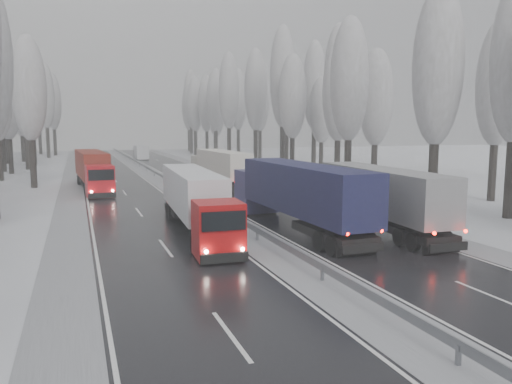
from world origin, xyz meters
TOP-DOWN VIEW (x-y plane):
  - ground at (0.00, 0.00)m, footprint 260.00×260.00m
  - carriageway_right at (5.25, 30.00)m, footprint 7.50×200.00m
  - carriageway_left at (-5.25, 30.00)m, footprint 7.50×200.00m
  - median_slush at (0.00, 30.00)m, footprint 3.00×200.00m
  - shoulder_right at (10.20, 30.00)m, footprint 2.40×200.00m
  - shoulder_left at (-10.20, 30.00)m, footprint 2.40×200.00m
  - median_guardrail at (0.00, 29.99)m, footprint 0.12×200.00m
  - tree_16 at (15.04, 15.67)m, footprint 3.60×3.60m
  - tree_17 at (24.68, 19.67)m, footprint 3.60×3.60m
  - tree_18 at (14.51, 27.03)m, footprint 3.60×3.60m
  - tree_19 at (20.02, 31.03)m, footprint 3.60×3.60m
  - tree_20 at (17.90, 35.17)m, footprint 3.60×3.60m
  - tree_21 at (20.12, 39.17)m, footprint 3.60×3.60m
  - tree_22 at (17.02, 45.60)m, footprint 3.60×3.60m
  - tree_23 at (23.31, 49.60)m, footprint 3.60×3.60m
  - tree_24 at (17.90, 51.02)m, footprint 3.60×3.60m
  - tree_25 at (24.81, 55.02)m, footprint 3.60×3.60m
  - tree_26 at (17.56, 61.27)m, footprint 3.60×3.60m
  - tree_27 at (24.72, 65.27)m, footprint 3.60×3.60m
  - tree_28 at (16.34, 71.95)m, footprint 3.60×3.60m
  - tree_29 at (23.71, 75.95)m, footprint 3.60×3.60m
  - tree_30 at (16.56, 81.70)m, footprint 3.60×3.60m
  - tree_31 at (22.48, 85.70)m, footprint 3.60×3.60m
  - tree_32 at (16.63, 89.21)m, footprint 3.60×3.60m
  - tree_33 at (19.77, 93.21)m, footprint 3.60×3.60m
  - tree_34 at (15.73, 96.32)m, footprint 3.60×3.60m
  - tree_35 at (24.94, 100.32)m, footprint 3.60×3.60m
  - tree_36 at (17.04, 106.16)m, footprint 3.60×3.60m
  - tree_37 at (24.02, 110.16)m, footprint 3.60×3.60m
  - tree_38 at (18.73, 116.73)m, footprint 3.60×3.60m
  - tree_39 at (21.55, 120.73)m, footprint 3.60×3.60m
  - tree_62 at (-13.94, 43.73)m, footprint 3.60×3.60m
  - tree_66 at (-18.16, 62.35)m, footprint 3.60×3.60m
  - tree_68 at (-16.58, 69.11)m, footprint 3.60×3.60m
  - tree_70 at (-16.33, 79.19)m, footprint 3.60×3.60m
  - tree_71 at (-21.09, 83.19)m, footprint 3.60×3.60m
  - tree_72 at (-18.93, 88.54)m, footprint 3.60×3.60m
  - tree_73 at (-21.82, 92.54)m, footprint 3.60×3.60m
  - tree_74 at (-15.07, 99.33)m, footprint 3.60×3.60m
  - tree_75 at (-24.20, 103.33)m, footprint 3.60×3.60m
  - tree_76 at (-14.05, 108.72)m, footprint 3.60×3.60m
  - tree_77 at (-19.66, 112.72)m, footprint 3.60×3.60m
  - tree_78 at (-17.56, 115.31)m, footprint 3.60×3.60m
  - tree_79 at (-20.33, 119.31)m, footprint 3.60×3.60m
  - truck_grey_tarp at (8.19, 13.02)m, footprint 3.31×15.42m
  - truck_blue_box at (3.28, 14.09)m, footprint 3.06×16.52m
  - truck_cream_box at (5.23, 38.72)m, footprint 2.93×15.24m
  - box_truck_distant at (2.62, 87.57)m, footprint 2.42×7.57m
  - truck_red_white at (-2.79, 15.58)m, footprint 3.09×14.66m
  - truck_red_red at (-8.05, 39.63)m, footprint 3.36×15.42m

SIDE VIEW (x-z plane):
  - ground at x=0.00m, z-range 0.00..0.00m
  - carriageway_right at x=5.25m, z-range 0.00..0.03m
  - carriageway_left at x=-5.25m, z-range 0.00..0.03m
  - median_slush at x=0.00m, z-range 0.00..0.04m
  - shoulder_right at x=10.20m, z-range 0.00..0.04m
  - shoulder_left at x=-10.20m, z-range 0.00..0.04m
  - median_guardrail at x=0.00m, z-range 0.22..0.98m
  - box_truck_distant at x=2.62m, z-range 0.03..2.84m
  - truck_red_white at x=-2.79m, z-range 0.31..4.05m
  - truck_cream_box at x=5.23m, z-range 0.33..4.21m
  - truck_grey_tarp at x=8.19m, z-range 0.33..4.26m
  - truck_red_red at x=-8.05m, z-range 0.33..4.26m
  - truck_blue_box at x=3.28m, z-range 0.35..4.57m
  - tree_23 at x=23.31m, z-range 1.99..15.54m
  - tree_77 at x=-19.66m, z-range 2.10..16.42m
  - tree_33 at x=19.77m, z-range 2.10..16.42m
  - tree_19 at x=20.02m, z-range 2.13..16.70m
  - tree_72 at x=-18.93m, z-range 2.21..17.31m
  - tree_66 at x=-18.16m, z-range 2.22..17.45m
  - tree_17 at x=24.68m, z-range 2.27..17.80m
  - tree_20 at x=17.90m, z-range 2.29..18.00m
  - tree_22 at x=17.02m, z-range 2.31..18.17m
  - tree_62 at x=-13.94m, z-range 2.34..18.38m
  - tree_39 at x=21.55m, z-range 2.36..18.54m
  - tree_37 at x=24.02m, z-range 2.38..18.75m
  - tree_16 at x=15.04m, z-range 2.40..18.93m
  - tree_18 at x=14.51m, z-range 2.41..18.99m
  - tree_68 at x=-16.58m, z-range 2.42..19.07m
  - tree_79 at x=-20.33m, z-range 2.48..19.54m
  - tree_70 at x=-16.33m, z-range 2.48..19.57m
  - tree_73 at x=-21.82m, z-range 2.50..19.72m
  - tree_32 at x=16.63m, z-range 2.51..19.85m
  - tree_27 at x=24.72m, z-range 2.55..20.17m
  - tree_34 at x=15.73m, z-range 2.55..20.19m
  - tree_30 at x=16.56m, z-range 2.59..20.45m
  - tree_38 at x=18.73m, z-range 2.60..20.58m
  - tree_29 at x=23.71m, z-range 2.62..20.73m
  - tree_35 at x=24.94m, z-range 2.64..20.89m
  - tree_76 at x=-14.05m, z-range 2.68..21.23m
  - tree_31 at x=22.48m, z-range 2.68..21.26m
  - tree_75 at x=-24.20m, z-range 2.69..21.29m
  - tree_21 at x=20.12m, z-range 2.69..21.31m
  - tree_26 at x=17.56m, z-range 2.71..21.49m
  - tree_25 at x=24.81m, z-range 2.80..22.24m
  - tree_78 at x=-17.56m, z-range 2.81..22.37m
  - tree_71 at x=-21.09m, z-range 2.82..22.43m
  - tree_28 at x=16.34m, z-range 2.82..22.45m
  - tree_74 at x=-15.07m, z-range 2.83..22.52m
  - tree_36 at x=17.04m, z-range 2.91..23.13m
  - tree_24 at x=17.90m, z-range 2.94..23.43m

